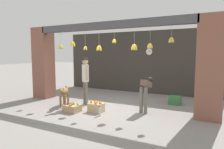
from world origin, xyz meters
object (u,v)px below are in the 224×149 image
at_px(fruit_crate_apples, 72,108).
at_px(fruit_crate_oranges, 96,107).
at_px(produce_box_green, 175,100).
at_px(water_bottle, 100,111).
at_px(dog, 64,92).
at_px(wall_clock, 149,52).
at_px(shopkeeper, 85,77).
at_px(worker_stooping, 146,90).

bearing_deg(fruit_crate_apples, fruit_crate_oranges, 26.44).
height_order(produce_box_green, water_bottle, water_bottle).
height_order(fruit_crate_oranges, water_bottle, fruit_crate_oranges).
relative_size(dog, fruit_crate_oranges, 1.87).
xyz_separation_m(produce_box_green, wall_clock, (-1.44, 1.53, 1.77)).
distance_m(shopkeeper, water_bottle, 1.69).
xyz_separation_m(dog, fruit_crate_apples, (0.70, -0.43, -0.36)).
bearing_deg(water_bottle, fruit_crate_oranges, 135.98).
xyz_separation_m(dog, fruit_crate_oranges, (1.37, -0.10, -0.33)).
distance_m(dog, wall_clock, 4.31).
distance_m(worker_stooping, wall_clock, 3.24).
distance_m(produce_box_green, wall_clock, 2.75).
relative_size(fruit_crate_oranges, fruit_crate_apples, 0.99).
height_order(fruit_crate_apples, water_bottle, water_bottle).
bearing_deg(worker_stooping, produce_box_green, 63.77).
height_order(dog, wall_clock, wall_clock).
bearing_deg(wall_clock, water_bottle, -94.14).
relative_size(fruit_crate_apples, wall_clock, 1.51).
distance_m(fruit_crate_apples, water_bottle, 0.98).
distance_m(produce_box_green, water_bottle, 2.97).
bearing_deg(shopkeeper, produce_box_green, -122.45).
height_order(dog, fruit_crate_apples, dog).
bearing_deg(produce_box_green, fruit_crate_oranges, -133.85).
height_order(worker_stooping, fruit_crate_oranges, worker_stooping).
bearing_deg(shopkeeper, wall_clock, -85.14).
xyz_separation_m(worker_stooping, water_bottle, (-1.06, -1.05, -0.56)).
xyz_separation_m(shopkeeper, produce_box_green, (2.86, 1.50, -0.85)).
relative_size(dog, fruit_crate_apples, 1.85).
distance_m(dog, fruit_crate_apples, 0.90).
bearing_deg(shopkeeper, dog, 73.76).
bearing_deg(fruit_crate_oranges, wall_clock, 80.78).
relative_size(fruit_crate_apples, produce_box_green, 1.14).
relative_size(worker_stooping, fruit_crate_oranges, 2.30).
relative_size(dog, worker_stooping, 0.82).
relative_size(shopkeeper, worker_stooping, 1.59).
bearing_deg(wall_clock, produce_box_green, -46.72).
bearing_deg(water_bottle, dog, 166.69).
relative_size(dog, produce_box_green, 2.11).
distance_m(fruit_crate_oranges, produce_box_green, 2.94).
bearing_deg(dog, fruit_crate_apples, 31.28).
bearing_deg(shopkeeper, fruit_crate_oranges, 172.88).
height_order(worker_stooping, water_bottle, worker_stooping).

